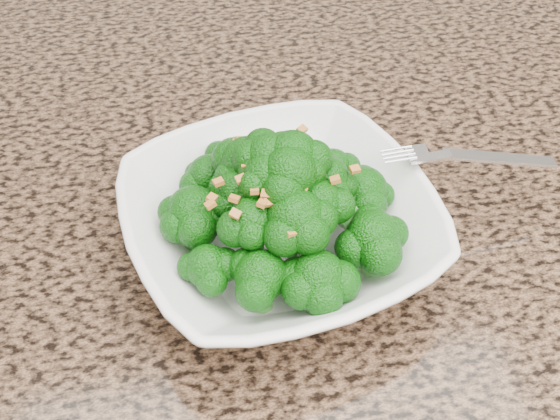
{
  "coord_description": "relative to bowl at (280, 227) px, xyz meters",
  "views": [
    {
      "loc": [
        -0.16,
        -0.16,
        1.35
      ],
      "look_at": [
        -0.09,
        0.23,
        0.95
      ],
      "focal_mm": 45.0,
      "sensor_mm": 36.0,
      "label": 1
    }
  ],
  "objects": [
    {
      "name": "garlic_topping",
      "position": [
        0.0,
        0.0,
        0.11
      ],
      "size": [
        0.13,
        0.13,
        0.01
      ],
      "primitive_type": null,
      "color": "#C67A30",
      "rests_on": "broccoli_pile"
    },
    {
      "name": "broccoli_pile",
      "position": [
        0.0,
        0.0,
        0.07
      ],
      "size": [
        0.22,
        0.22,
        0.08
      ],
      "primitive_type": null,
      "color": "#0D5309",
      "rests_on": "bowl"
    },
    {
      "name": "fork",
      "position": [
        0.14,
        0.02,
        0.04
      ],
      "size": [
        0.17,
        0.03,
        0.01
      ],
      "primitive_type": null,
      "rotation": [
        0.0,
        0.0,
        -0.03
      ],
      "color": "silver",
      "rests_on": "bowl"
    },
    {
      "name": "bowl",
      "position": [
        0.0,
        0.0,
        0.0
      ],
      "size": [
        0.3,
        0.3,
        0.06
      ],
      "primitive_type": "imported",
      "rotation": [
        0.0,
        0.0,
        0.24
      ],
      "color": "white",
      "rests_on": "granite_counter"
    },
    {
      "name": "granite_counter",
      "position": [
        0.09,
        0.07,
        -0.05
      ],
      "size": [
        1.64,
        1.04,
        0.03
      ],
      "primitive_type": "cube",
      "color": "brown",
      "rests_on": "cabinet"
    }
  ]
}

